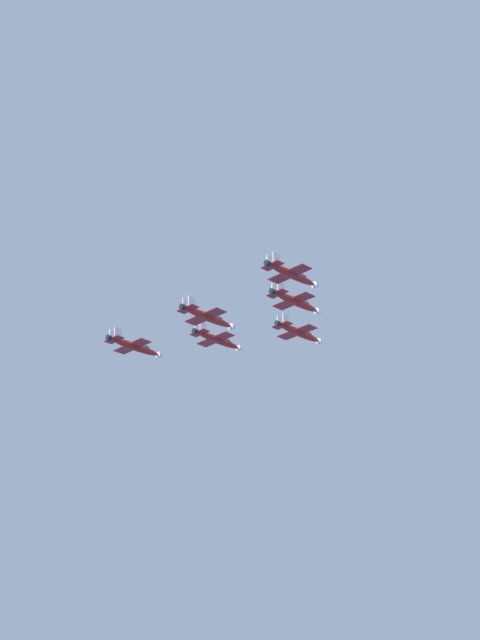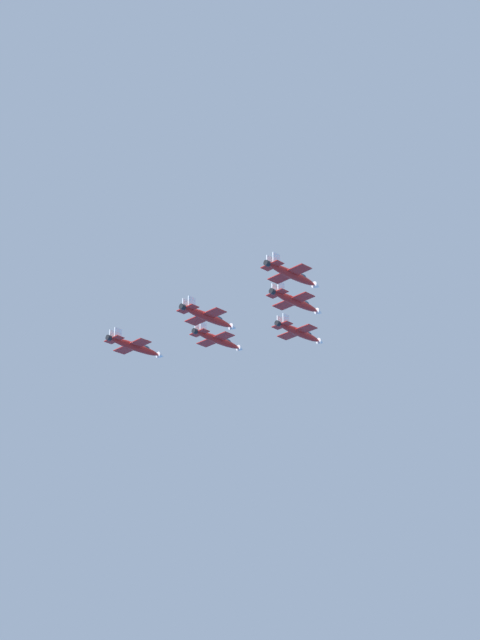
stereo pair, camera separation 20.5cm
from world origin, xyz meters
name	(u,v)px [view 2 (the right image)]	position (x,y,z in m)	size (l,w,h in m)	color
jet_lead	(299,332)	(17.24, -10.56, 117.08)	(11.55, 18.53, 3.90)	red
jet_left_wingman	(218,340)	(28.88, 7.36, 114.33)	(11.23, 18.07, 3.80)	red
jet_right_wingman	(296,301)	(1.42, 3.82, 115.91)	(11.41, 18.38, 3.87)	red
jet_left_outer	(135,346)	(40.52, 25.29, 111.75)	(11.60, 18.74, 3.94)	red
jet_right_outer	(292,274)	(-14.39, 18.20, 112.53)	(10.99, 17.74, 3.73)	red
jet_slot_rear	(208,317)	(13.07, 21.74, 111.06)	(11.52, 18.51, 3.90)	red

